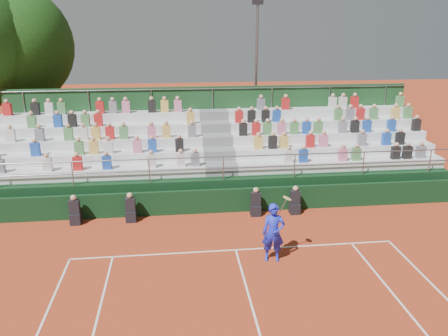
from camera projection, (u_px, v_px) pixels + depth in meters
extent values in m
plane|color=#A93A1C|center=(236.00, 250.00, 14.87)|extent=(90.00, 90.00, 0.00)
cube|color=white|center=(236.00, 250.00, 14.87)|extent=(11.00, 0.06, 0.01)
cube|color=white|center=(252.00, 307.00, 11.85)|extent=(0.06, 6.40, 0.01)
cube|color=black|center=(225.00, 201.00, 17.73)|extent=(20.00, 0.15, 1.00)
cube|color=black|center=(76.00, 218.00, 16.77)|extent=(0.40, 0.40, 0.44)
cube|color=black|center=(74.00, 207.00, 16.62)|extent=(0.38, 0.25, 0.55)
sphere|color=tan|center=(73.00, 198.00, 16.50)|extent=(0.22, 0.22, 0.22)
cube|color=black|center=(131.00, 216.00, 16.99)|extent=(0.40, 0.40, 0.44)
cube|color=black|center=(130.00, 205.00, 16.84)|extent=(0.38, 0.25, 0.55)
sphere|color=tan|center=(130.00, 195.00, 16.72)|extent=(0.22, 0.22, 0.22)
cube|color=black|center=(255.00, 210.00, 17.53)|extent=(0.40, 0.40, 0.44)
cube|color=black|center=(256.00, 199.00, 17.38)|extent=(0.38, 0.25, 0.55)
sphere|color=tan|center=(256.00, 190.00, 17.26)|extent=(0.22, 0.22, 0.22)
cube|color=black|center=(294.00, 208.00, 17.70)|extent=(0.40, 0.40, 0.44)
cube|color=black|center=(295.00, 197.00, 17.55)|extent=(0.38, 0.25, 0.55)
sphere|color=tan|center=(296.00, 188.00, 17.43)|extent=(0.22, 0.22, 0.22)
cube|color=black|center=(217.00, 174.00, 20.63)|extent=(20.00, 5.20, 1.20)
cube|color=silver|center=(94.00, 173.00, 18.21)|extent=(9.30, 0.85, 0.42)
cube|color=silver|center=(341.00, 164.00, 19.37)|extent=(9.30, 0.85, 0.42)
cube|color=slate|center=(221.00, 168.00, 18.79)|extent=(1.40, 0.85, 0.42)
cube|color=silver|center=(96.00, 158.00, 18.88)|extent=(9.30, 0.85, 0.42)
cube|color=silver|center=(335.00, 150.00, 20.04)|extent=(9.30, 0.85, 0.42)
cube|color=slate|center=(219.00, 154.00, 19.46)|extent=(1.40, 0.85, 0.42)
cube|color=silver|center=(98.00, 143.00, 19.55)|extent=(9.30, 0.85, 0.42)
cube|color=silver|center=(329.00, 136.00, 20.71)|extent=(9.30, 0.85, 0.42)
cube|color=slate|center=(217.00, 140.00, 20.13)|extent=(1.40, 0.85, 0.42)
cube|color=silver|center=(100.00, 130.00, 20.22)|extent=(9.30, 0.85, 0.42)
cube|color=silver|center=(324.00, 124.00, 21.38)|extent=(9.30, 0.85, 0.42)
cube|color=slate|center=(215.00, 127.00, 20.80)|extent=(1.40, 0.85, 0.42)
cube|color=silver|center=(102.00, 117.00, 20.89)|extent=(9.30, 0.85, 0.42)
cube|color=silver|center=(319.00, 112.00, 22.05)|extent=(9.30, 0.85, 0.42)
cube|color=slate|center=(214.00, 115.00, 21.47)|extent=(1.40, 0.85, 0.42)
cube|color=#1A4421|center=(213.00, 130.00, 22.25)|extent=(20.00, 0.12, 4.40)
cylinder|color=gray|center=(223.00, 157.00, 17.72)|extent=(20.00, 0.05, 0.05)
cylinder|color=gray|center=(213.00, 89.00, 21.50)|extent=(20.00, 0.05, 0.05)
cube|color=slate|center=(0.00, 166.00, 17.53)|extent=(0.36, 0.24, 0.56)
cube|color=silver|center=(47.00, 164.00, 17.73)|extent=(0.36, 0.24, 0.56)
cube|color=red|center=(78.00, 163.00, 17.86)|extent=(0.36, 0.24, 0.56)
cube|color=#1E4CB2|center=(107.00, 162.00, 17.98)|extent=(0.36, 0.24, 0.56)
cube|color=silver|center=(151.00, 161.00, 18.18)|extent=(0.36, 0.24, 0.56)
cube|color=silver|center=(181.00, 160.00, 18.31)|extent=(0.36, 0.24, 0.56)
cube|color=slate|center=(195.00, 159.00, 18.38)|extent=(0.36, 0.24, 0.56)
cube|color=#1E4CB2|center=(35.00, 149.00, 18.33)|extent=(0.36, 0.24, 0.56)
cube|color=#4C8C4C|center=(79.00, 148.00, 18.52)|extent=(0.36, 0.24, 0.56)
cube|color=gold|center=(94.00, 148.00, 18.58)|extent=(0.36, 0.24, 0.56)
cube|color=silver|center=(109.00, 147.00, 18.65)|extent=(0.36, 0.24, 0.56)
cube|color=pink|center=(137.00, 146.00, 18.78)|extent=(0.36, 0.24, 0.56)
cube|color=#1E4CB2|center=(152.00, 146.00, 18.85)|extent=(0.36, 0.24, 0.56)
cube|color=black|center=(179.00, 145.00, 18.98)|extent=(0.36, 0.24, 0.56)
cube|color=silver|center=(11.00, 136.00, 18.86)|extent=(0.36, 0.24, 0.56)
cube|color=slate|center=(40.00, 135.00, 18.99)|extent=(0.36, 0.24, 0.56)
cube|color=#4C8C4C|center=(69.00, 134.00, 19.13)|extent=(0.36, 0.24, 0.56)
cube|color=silver|center=(84.00, 134.00, 19.20)|extent=(0.36, 0.24, 0.56)
cube|color=gold|center=(96.00, 133.00, 19.25)|extent=(0.36, 0.24, 0.56)
cube|color=red|center=(110.00, 133.00, 19.32)|extent=(0.36, 0.24, 0.56)
cube|color=#4C8C4C|center=(124.00, 133.00, 19.39)|extent=(0.36, 0.24, 0.56)
cube|color=pink|center=(152.00, 132.00, 19.52)|extent=(0.36, 0.24, 0.56)
cube|color=gold|center=(166.00, 131.00, 19.59)|extent=(0.36, 0.24, 0.56)
cube|color=slate|center=(192.00, 131.00, 19.71)|extent=(0.36, 0.24, 0.56)
cube|color=#4C8C4C|center=(32.00, 122.00, 19.61)|extent=(0.36, 0.24, 0.56)
cube|color=#1E4CB2|center=(58.00, 121.00, 19.73)|extent=(0.36, 0.24, 0.56)
cube|color=black|center=(72.00, 121.00, 19.80)|extent=(0.36, 0.24, 0.56)
cube|color=#4C8C4C|center=(85.00, 120.00, 19.86)|extent=(0.36, 0.24, 0.56)
cube|color=red|center=(98.00, 120.00, 19.93)|extent=(0.36, 0.24, 0.56)
cube|color=gold|center=(190.00, 118.00, 20.38)|extent=(0.36, 0.24, 0.56)
cube|color=red|center=(7.00, 109.00, 20.14)|extent=(0.36, 0.24, 0.56)
cube|color=black|center=(35.00, 109.00, 20.28)|extent=(0.36, 0.24, 0.56)
cube|color=silver|center=(49.00, 109.00, 20.34)|extent=(0.36, 0.24, 0.56)
cube|color=#4C8C4C|center=(62.00, 108.00, 20.40)|extent=(0.36, 0.24, 0.56)
cube|color=red|center=(100.00, 108.00, 20.59)|extent=(0.36, 0.24, 0.56)
cube|color=slate|center=(113.00, 107.00, 20.66)|extent=(0.36, 0.24, 0.56)
cube|color=pink|center=(126.00, 107.00, 20.72)|extent=(0.36, 0.24, 0.56)
cube|color=black|center=(152.00, 106.00, 20.86)|extent=(0.36, 0.24, 0.56)
cube|color=gold|center=(165.00, 106.00, 20.92)|extent=(0.36, 0.24, 0.56)
cube|color=pink|center=(178.00, 106.00, 20.99)|extent=(0.36, 0.24, 0.56)
cube|color=silver|center=(288.00, 156.00, 18.81)|extent=(0.36, 0.24, 0.56)
cube|color=#1E4CB2|center=(303.00, 156.00, 18.89)|extent=(0.36, 0.24, 0.56)
cube|color=pink|center=(343.00, 155.00, 19.08)|extent=(0.36, 0.24, 0.56)
cube|color=#4C8C4C|center=(356.00, 154.00, 19.14)|extent=(0.36, 0.24, 0.56)
cube|color=black|center=(396.00, 153.00, 19.34)|extent=(0.36, 0.24, 0.56)
cube|color=black|center=(407.00, 152.00, 19.40)|extent=(0.36, 0.24, 0.56)
cube|color=slate|center=(421.00, 152.00, 19.47)|extent=(0.36, 0.24, 0.56)
cube|color=gold|center=(258.00, 143.00, 19.36)|extent=(0.36, 0.24, 0.56)
cube|color=black|center=(273.00, 142.00, 19.43)|extent=(0.36, 0.24, 0.56)
cube|color=gold|center=(284.00, 142.00, 19.48)|extent=(0.36, 0.24, 0.56)
cube|color=red|center=(310.00, 141.00, 19.61)|extent=(0.36, 0.24, 0.56)
cube|color=pink|center=(323.00, 141.00, 19.68)|extent=(0.36, 0.24, 0.56)
cube|color=slate|center=(362.00, 140.00, 19.88)|extent=(0.36, 0.24, 0.56)
cube|color=#1E4CB2|center=(386.00, 139.00, 20.00)|extent=(0.36, 0.24, 0.56)
cube|color=black|center=(400.00, 138.00, 20.08)|extent=(0.36, 0.24, 0.56)
cube|color=black|center=(243.00, 129.00, 19.97)|extent=(0.36, 0.24, 0.56)
cube|color=red|center=(256.00, 129.00, 20.03)|extent=(0.36, 0.24, 0.56)
cube|color=#4C8C4C|center=(267.00, 129.00, 20.09)|extent=(0.36, 0.24, 0.56)
cube|color=pink|center=(282.00, 128.00, 20.16)|extent=(0.36, 0.24, 0.56)
cube|color=#4C8C4C|center=(294.00, 128.00, 20.23)|extent=(0.36, 0.24, 0.56)
cube|color=#1E4CB2|center=(306.00, 128.00, 20.29)|extent=(0.36, 0.24, 0.56)
cube|color=#4C8C4C|center=(318.00, 127.00, 20.35)|extent=(0.36, 0.24, 0.56)
cube|color=slate|center=(343.00, 127.00, 20.48)|extent=(0.36, 0.24, 0.56)
cube|color=black|center=(355.00, 126.00, 20.55)|extent=(0.36, 0.24, 0.56)
cube|color=#1E4CB2|center=(367.00, 126.00, 20.61)|extent=(0.36, 0.24, 0.56)
cube|color=#1E4CB2|center=(391.00, 125.00, 20.74)|extent=(0.36, 0.24, 0.56)
cube|color=black|center=(416.00, 125.00, 20.88)|extent=(0.36, 0.24, 0.56)
cube|color=red|center=(239.00, 117.00, 20.63)|extent=(0.36, 0.24, 0.56)
cube|color=black|center=(252.00, 116.00, 20.70)|extent=(0.36, 0.24, 0.56)
cube|color=black|center=(266.00, 116.00, 20.77)|extent=(0.36, 0.24, 0.56)
cube|color=#1E4CB2|center=(277.00, 116.00, 20.83)|extent=(0.36, 0.24, 0.56)
cube|color=#4C8C4C|center=(338.00, 114.00, 21.16)|extent=(0.36, 0.24, 0.56)
cube|color=slate|center=(350.00, 114.00, 21.22)|extent=(0.36, 0.24, 0.56)
cube|color=red|center=(360.00, 114.00, 21.28)|extent=(0.36, 0.24, 0.56)
cube|color=#4C8C4C|center=(374.00, 114.00, 21.35)|extent=(0.36, 0.24, 0.56)
cube|color=gold|center=(395.00, 113.00, 21.47)|extent=(0.36, 0.24, 0.56)
cube|color=#4C8C4C|center=(408.00, 113.00, 21.54)|extent=(0.36, 0.24, 0.56)
cube|color=slate|center=(261.00, 104.00, 21.43)|extent=(0.36, 0.24, 0.56)
cube|color=red|center=(285.00, 104.00, 21.57)|extent=(0.36, 0.24, 0.56)
cube|color=silver|center=(332.00, 103.00, 21.83)|extent=(0.36, 0.24, 0.56)
cube|color=silver|center=(343.00, 103.00, 21.88)|extent=(0.36, 0.24, 0.56)
cube|color=red|center=(354.00, 102.00, 21.95)|extent=(0.36, 0.24, 0.56)
cube|color=#4C8C4C|center=(400.00, 101.00, 22.21)|extent=(0.36, 0.24, 0.56)
imported|color=#1C29D4|center=(273.00, 233.00, 13.95)|extent=(0.78, 0.58, 1.95)
cylinder|color=gray|center=(282.00, 207.00, 13.70)|extent=(0.26, 0.03, 0.51)
cylinder|color=#E5D866|center=(287.00, 198.00, 13.63)|extent=(0.26, 0.28, 0.14)
cylinder|color=#382614|center=(22.00, 127.00, 24.57)|extent=(0.50, 0.50, 3.62)
sphere|color=#13390F|center=(10.00, 46.00, 23.19)|extent=(6.52, 6.52, 6.52)
cylinder|color=gray|center=(256.00, 81.00, 25.25)|extent=(0.16, 0.16, 8.35)
cube|color=black|center=(258.00, 1.00, 23.89)|extent=(0.60, 0.25, 0.35)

